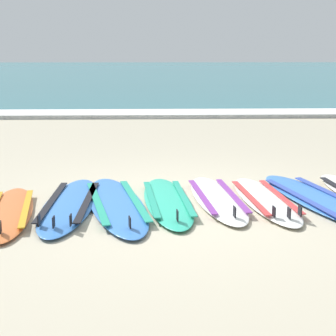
{
  "coord_description": "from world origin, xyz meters",
  "views": [
    {
      "loc": [
        -0.41,
        -5.67,
        1.77
      ],
      "look_at": [
        -0.2,
        0.88,
        0.25
      ],
      "focal_mm": 54.66,
      "sensor_mm": 36.0,
      "label": 1
    }
  ],
  "objects_px": {
    "surfboard_3": "(116,204)",
    "surfboard_4": "(168,201)",
    "surfboard_2": "(70,204)",
    "surfboard_7": "(317,199)",
    "surfboard_1": "(10,212)",
    "surfboard_6": "(265,199)",
    "surfboard_5": "(217,198)"
  },
  "relations": [
    {
      "from": "surfboard_3",
      "to": "surfboard_4",
      "type": "relative_size",
      "value": 1.15
    },
    {
      "from": "surfboard_2",
      "to": "surfboard_7",
      "type": "distance_m",
      "value": 2.92
    },
    {
      "from": "surfboard_1",
      "to": "surfboard_2",
      "type": "xyz_separation_m",
      "value": [
        0.62,
        0.26,
        0.0
      ]
    },
    {
      "from": "surfboard_2",
      "to": "surfboard_3",
      "type": "xyz_separation_m",
      "value": [
        0.54,
        -0.0,
        -0.0
      ]
    },
    {
      "from": "surfboard_3",
      "to": "surfboard_6",
      "type": "bearing_deg",
      "value": 3.86
    },
    {
      "from": "surfboard_4",
      "to": "surfboard_7",
      "type": "height_order",
      "value": "same"
    },
    {
      "from": "surfboard_1",
      "to": "surfboard_5",
      "type": "bearing_deg",
      "value": 10.76
    },
    {
      "from": "surfboard_3",
      "to": "surfboard_5",
      "type": "distance_m",
      "value": 1.21
    },
    {
      "from": "surfboard_5",
      "to": "surfboard_7",
      "type": "xyz_separation_m",
      "value": [
        1.19,
        -0.07,
        -0.0
      ]
    },
    {
      "from": "surfboard_2",
      "to": "surfboard_7",
      "type": "height_order",
      "value": "same"
    },
    {
      "from": "surfboard_5",
      "to": "surfboard_7",
      "type": "relative_size",
      "value": 0.85
    },
    {
      "from": "surfboard_2",
      "to": "surfboard_5",
      "type": "relative_size",
      "value": 1.08
    },
    {
      "from": "surfboard_5",
      "to": "surfboard_1",
      "type": "bearing_deg",
      "value": -169.24
    },
    {
      "from": "surfboard_2",
      "to": "surfboard_5",
      "type": "xyz_separation_m",
      "value": [
        1.73,
        0.18,
        -0.0
      ]
    },
    {
      "from": "surfboard_1",
      "to": "surfboard_7",
      "type": "bearing_deg",
      "value": 6.12
    },
    {
      "from": "surfboard_4",
      "to": "surfboard_6",
      "type": "distance_m",
      "value": 1.16
    },
    {
      "from": "surfboard_1",
      "to": "surfboard_7",
      "type": "relative_size",
      "value": 0.82
    },
    {
      "from": "surfboard_4",
      "to": "surfboard_5",
      "type": "relative_size",
      "value": 1.02
    },
    {
      "from": "surfboard_2",
      "to": "surfboard_1",
      "type": "bearing_deg",
      "value": -156.81
    },
    {
      "from": "surfboard_2",
      "to": "surfboard_6",
      "type": "relative_size",
      "value": 1.1
    },
    {
      "from": "surfboard_2",
      "to": "surfboard_4",
      "type": "distance_m",
      "value": 1.14
    },
    {
      "from": "surfboard_2",
      "to": "surfboard_4",
      "type": "height_order",
      "value": "same"
    },
    {
      "from": "surfboard_1",
      "to": "surfboard_6",
      "type": "distance_m",
      "value": 2.93
    },
    {
      "from": "surfboard_1",
      "to": "surfboard_7",
      "type": "xyz_separation_m",
      "value": [
        3.54,
        0.38,
        -0.0
      ]
    },
    {
      "from": "surfboard_4",
      "to": "surfboard_5",
      "type": "xyz_separation_m",
      "value": [
        0.6,
        0.09,
        0.0
      ]
    },
    {
      "from": "surfboard_3",
      "to": "surfboard_1",
      "type": "bearing_deg",
      "value": -167.24
    },
    {
      "from": "surfboard_3",
      "to": "surfboard_5",
      "type": "bearing_deg",
      "value": 8.8
    },
    {
      "from": "surfboard_2",
      "to": "surfboard_6",
      "type": "bearing_deg",
      "value": 2.89
    },
    {
      "from": "surfboard_5",
      "to": "surfboard_7",
      "type": "bearing_deg",
      "value": -3.2
    },
    {
      "from": "surfboard_3",
      "to": "surfboard_7",
      "type": "height_order",
      "value": "same"
    },
    {
      "from": "surfboard_2",
      "to": "surfboard_5",
      "type": "bearing_deg",
      "value": 6.01
    },
    {
      "from": "surfboard_6",
      "to": "surfboard_5",
      "type": "bearing_deg",
      "value": 173.27
    }
  ]
}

